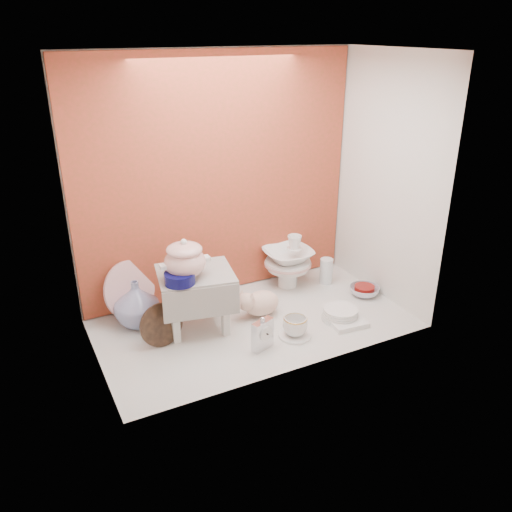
{
  "coord_description": "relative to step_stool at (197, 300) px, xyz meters",
  "views": [
    {
      "loc": [
        -1.21,
        -2.38,
        1.61
      ],
      "look_at": [
        0.02,
        0.02,
        0.42
      ],
      "focal_mm": 36.87,
      "sensor_mm": 36.0,
      "label": 1
    }
  ],
  "objects": [
    {
      "name": "dinner_plate_stack",
      "position": [
        0.79,
        -0.3,
        -0.14
      ],
      "size": [
        0.25,
        0.25,
        0.07
      ],
      "primitive_type": "cylinder",
      "rotation": [
        0.0,
        0.0,
        0.17
      ],
      "color": "white",
      "rests_on": "ground"
    },
    {
      "name": "teacup_saucer",
      "position": [
        0.45,
        -0.34,
        -0.17
      ],
      "size": [
        0.24,
        0.24,
        0.01
      ],
      "primitive_type": "cylinder",
      "rotation": [
        0.0,
        0.0,
        -0.39
      ],
      "color": "white",
      "rests_on": "ground"
    },
    {
      "name": "soup_tureen",
      "position": [
        -0.07,
        -0.04,
        0.29
      ],
      "size": [
        0.29,
        0.29,
        0.23
      ],
      "primitive_type": null,
      "rotation": [
        0.0,
        0.0,
        -0.09
      ],
      "color": "white",
      "rests_on": "step_stool"
    },
    {
      "name": "ground",
      "position": [
        0.32,
        -0.11,
        -0.18
      ],
      "size": [
        1.8,
        1.8,
        0.0
      ],
      "primitive_type": "plane",
      "color": "silver",
      "rests_on": "ground"
    },
    {
      "name": "floral_platter",
      "position": [
        -0.3,
        0.31,
        -0.01
      ],
      "size": [
        0.37,
        0.25,
        0.34
      ],
      "primitive_type": null,
      "rotation": [
        0.0,
        0.0,
        0.43
      ],
      "color": "white",
      "rests_on": "ground"
    },
    {
      "name": "porcelain_tower",
      "position": [
        0.73,
        0.23,
        0.0
      ],
      "size": [
        0.38,
        0.38,
        0.36
      ],
      "primitive_type": null,
      "rotation": [
        0.0,
        0.0,
        0.23
      ],
      "color": "white",
      "rests_on": "ground"
    },
    {
      "name": "crystal_bowl",
      "position": [
        1.11,
        -0.12,
        -0.15
      ],
      "size": [
        0.21,
        0.21,
        0.06
      ],
      "primitive_type": "imported",
      "rotation": [
        0.0,
        0.0,
        0.09
      ],
      "color": "silver",
      "rests_on": "ground"
    },
    {
      "name": "niche_shell",
      "position": [
        0.32,
        0.07,
        0.75
      ],
      "size": [
        1.86,
        1.03,
        1.53
      ],
      "color": "#BD3E2F",
      "rests_on": "ground"
    },
    {
      "name": "mantel_clock",
      "position": [
        0.23,
        -0.36,
        -0.08
      ],
      "size": [
        0.14,
        0.09,
        0.19
      ],
      "primitive_type": "cube",
      "rotation": [
        0.0,
        0.0,
        0.35
      ],
      "color": "silver",
      "rests_on": "ground"
    },
    {
      "name": "plush_pig",
      "position": [
        0.4,
        -0.04,
        -0.09
      ],
      "size": [
        0.33,
        0.27,
        0.17
      ],
      "primitive_type": "ellipsoid",
      "rotation": [
        0.0,
        0.0,
        -0.32
      ],
      "color": "beige",
      "rests_on": "ground"
    },
    {
      "name": "gold_rim_teacup",
      "position": [
        0.45,
        -0.34,
        -0.11
      ],
      "size": [
        0.14,
        0.14,
        0.11
      ],
      "primitive_type": "imported",
      "rotation": [
        0.0,
        0.0,
        -0.03
      ],
      "color": "white",
      "rests_on": "teacup_saucer"
    },
    {
      "name": "blue_white_vase",
      "position": [
        -0.3,
        0.2,
        -0.04
      ],
      "size": [
        0.27,
        0.27,
        0.28
      ],
      "primitive_type": "imported",
      "rotation": [
        0.0,
        0.0,
        0.04
      ],
      "color": "white",
      "rests_on": "ground"
    },
    {
      "name": "clear_glass_vase",
      "position": [
        0.99,
        0.15,
        -0.09
      ],
      "size": [
        0.11,
        0.11,
        0.18
      ],
      "primitive_type": "cylinder",
      "rotation": [
        0.0,
        0.0,
        0.34
      ],
      "color": "silver",
      "rests_on": "ground"
    },
    {
      "name": "step_stool",
      "position": [
        0.0,
        0.0,
        0.0
      ],
      "size": [
        0.47,
        0.43,
        0.35
      ],
      "primitive_type": null,
      "rotation": [
        0.0,
        0.0,
        -0.19
      ],
      "color": "silver",
      "rests_on": "ground"
    },
    {
      "name": "lacquer_tray",
      "position": [
        -0.23,
        -0.08,
        -0.05
      ],
      "size": [
        0.25,
        0.09,
        0.25
      ],
      "primitive_type": null,
      "rotation": [
        0.0,
        0.0,
        0.13
      ],
      "color": "black",
      "rests_on": "ground"
    },
    {
      "name": "cobalt_bowl",
      "position": [
        -0.12,
        -0.09,
        0.21
      ],
      "size": [
        0.21,
        0.21,
        0.06
      ],
      "primitive_type": "cylinder",
      "rotation": [
        0.0,
        0.0,
        -0.34
      ],
      "color": "#090943",
      "rests_on": "step_stool"
    },
    {
      "name": "lattice_dish",
      "position": [
        0.79,
        -0.34,
        -0.16
      ],
      "size": [
        0.22,
        0.22,
        0.03
      ],
      "primitive_type": "cube",
      "rotation": [
        0.0,
        0.0,
        -0.09
      ],
      "color": "white",
      "rests_on": "ground"
    }
  ]
}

